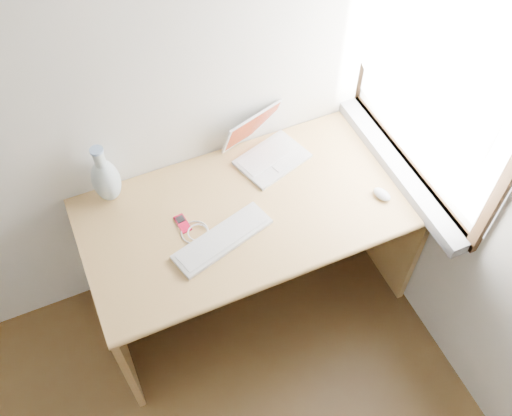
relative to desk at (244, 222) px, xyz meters
name	(u,v)px	position (x,y,z in m)	size (l,w,h in m)	color
window	(429,82)	(0.71, -0.17, 0.73)	(0.11, 0.99, 1.10)	white
desk	(244,222)	(0.00, 0.00, 0.00)	(1.45, 0.73, 0.77)	tan
laptop	(269,147)	(0.20, 0.16, 0.27)	(0.36, 0.34, 0.21)	silver
external_keyboard	(223,239)	(-0.17, -0.20, 0.23)	(0.45, 0.24, 0.02)	white
mouse	(382,194)	(0.54, -0.26, 0.24)	(0.05, 0.09, 0.03)	silver
ipod	(183,223)	(-0.30, -0.05, 0.23)	(0.05, 0.10, 0.01)	red
cable_coil	(195,232)	(-0.27, -0.11, 0.23)	(0.12, 0.12, 0.01)	white
remote	(197,253)	(-0.29, -0.22, 0.23)	(0.03, 0.09, 0.01)	white
vase	(106,179)	(-0.53, 0.21, 0.35)	(0.12, 0.12, 0.30)	silver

